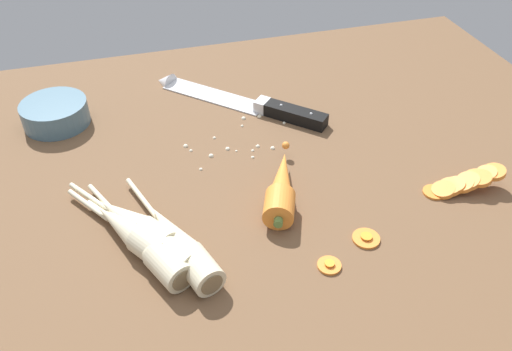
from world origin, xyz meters
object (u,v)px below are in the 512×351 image
object	(u,v)px
parsnip_mid_right	(148,244)
prep_bowl	(55,113)
chefs_knife	(234,99)
carrot_slice_stray_mid	(329,264)
whole_carrot	(281,187)
parsnip_back	(133,224)
carrot_slice_stray_near	(366,238)
parsnip_front	(154,243)
parsnip_mid_left	(130,231)
parsnip_outer	(180,244)
carrot_slice_stack	(465,182)

from	to	relation	value
parsnip_mid_right	prep_bowl	world-z (taller)	same
chefs_knife	carrot_slice_stray_mid	distance (cm)	40.71
parsnip_mid_right	whole_carrot	bearing A→B (deg)	16.36
parsnip_back	carrot_slice_stray_near	bearing A→B (deg)	-17.56
carrot_slice_stray_mid	chefs_knife	bearing A→B (deg)	93.00
whole_carrot	prep_bowl	world-z (taller)	whole_carrot
chefs_knife	parsnip_front	world-z (taller)	parsnip_front
whole_carrot	parsnip_mid_right	bearing A→B (deg)	-163.64
parsnip_mid_right	parsnip_mid_left	bearing A→B (deg)	124.20
parsnip_front	carrot_slice_stray_mid	size ratio (longest dim) A/B	5.84
parsnip_mid_right	parsnip_outer	bearing A→B (deg)	-15.90
parsnip_front	parsnip_outer	distance (cm)	3.29
carrot_slice_stray_near	parsnip_mid_right	bearing A→B (deg)	169.55
parsnip_mid_right	carrot_slice_stray_near	distance (cm)	28.09
carrot_slice_stack	carrot_slice_stray_near	xyz separation A→B (cm)	(-17.75, -5.28, -1.08)
parsnip_front	prep_bowl	distance (cm)	36.45
parsnip_back	parsnip_mid_left	bearing A→B (deg)	-116.97
carrot_slice_stack	carrot_slice_stray_mid	xyz separation A→B (cm)	(-24.12, -8.26, -1.08)
carrot_slice_stray_mid	parsnip_mid_right	bearing A→B (deg)	159.19
parsnip_mid_left	carrot_slice_stray_mid	size ratio (longest dim) A/B	5.88
parsnip_mid_left	parsnip_mid_right	distance (cm)	3.51
chefs_knife	parsnip_mid_left	bearing A→B (deg)	-125.34
parsnip_mid_left	parsnip_outer	bearing A→B (deg)	-34.45
parsnip_front	carrot_slice_stack	world-z (taller)	parsnip_front
carrot_slice_stray_near	parsnip_back	bearing A→B (deg)	162.44
carrot_slice_stray_near	carrot_slice_stray_mid	world-z (taller)	same
parsnip_outer	carrot_slice_stack	size ratio (longest dim) A/B	1.96
chefs_knife	parsnip_mid_left	distance (cm)	36.42
parsnip_front	parsnip_mid_right	bearing A→B (deg)	176.12
prep_bowl	parsnip_mid_right	bearing A→B (deg)	-71.43
chefs_knife	parsnip_mid_right	distance (cm)	37.79
prep_bowl	parsnip_outer	bearing A→B (deg)	-66.50
whole_carrot	carrot_slice_stack	size ratio (longest dim) A/B	1.43
chefs_knife	carrot_slice_stray_near	size ratio (longest dim) A/B	7.48
parsnip_mid_right	prep_bowl	xyz separation A→B (cm)	(-11.51, 34.27, 0.17)
parsnip_front	parsnip_mid_right	xyz separation A→B (cm)	(-0.75, 0.05, -0.00)
parsnip_mid_right	parsnip_back	world-z (taller)	same
whole_carrot	parsnip_back	world-z (taller)	whole_carrot
parsnip_mid_right	parsnip_outer	distance (cm)	4.02
parsnip_mid_left	parsnip_front	bearing A→B (deg)	-47.38
carrot_slice_stack	carrot_slice_stray_mid	size ratio (longest dim) A/B	3.98
carrot_slice_stray_near	carrot_slice_stack	bearing A→B (deg)	16.58
parsnip_back	carrot_slice_stray_near	world-z (taller)	parsnip_back
carrot_slice_stray_mid	carrot_slice_stray_near	bearing A→B (deg)	25.06
carrot_slice_stack	prep_bowl	world-z (taller)	prep_bowl
parsnip_front	carrot_slice_stray_mid	bearing A→B (deg)	-21.37
parsnip_front	carrot_slice_stray_near	distance (cm)	27.35
parsnip_mid_left	parsnip_outer	xyz separation A→B (cm)	(5.84, -4.01, -0.00)
parsnip_back	parsnip_front	bearing A→B (deg)	-62.79
parsnip_mid_left	parsnip_back	world-z (taller)	same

